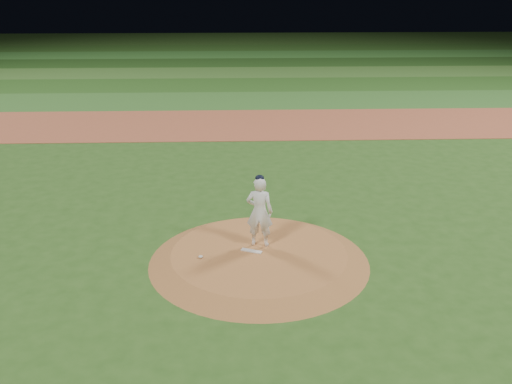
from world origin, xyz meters
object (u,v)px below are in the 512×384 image
at_px(rosin_bag, 201,257).
at_px(pitchers_mound, 259,257).
at_px(pitcher_on_mound, 260,211).
at_px(pitching_rubber, 251,251).

bearing_deg(rosin_bag, pitchers_mound, 9.47).
distance_m(pitchers_mound, pitcher_on_mound, 1.14).
xyz_separation_m(pitchers_mound, pitcher_on_mound, (0.03, 0.42, 1.06)).
relative_size(pitchers_mound, pitching_rubber, 10.24).
relative_size(pitching_rubber, rosin_bag, 4.80).
bearing_deg(pitcher_on_mound, pitching_rubber, -120.68).
bearing_deg(pitching_rubber, pitchers_mound, 6.15).
height_order(pitching_rubber, rosin_bag, rosin_bag).
xyz_separation_m(rosin_bag, pitcher_on_mound, (1.47, 0.66, 0.90)).
relative_size(pitchers_mound, pitcher_on_mound, 2.90).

